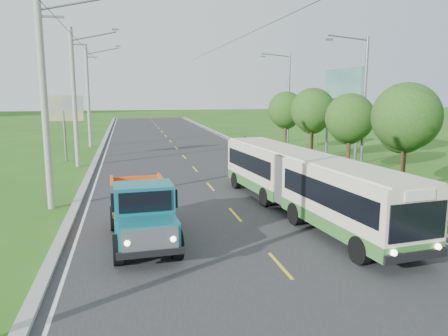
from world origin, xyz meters
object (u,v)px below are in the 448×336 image
object	(u,v)px
tree_fourth	(349,121)
bus	(303,179)
pole_far	(88,96)
tree_third	(405,120)
pole_mid	(75,97)
tree_back	(286,112)
streetlight_mid	(362,101)
planter_near	(404,199)
billboard_right	(342,93)
planter_far	(288,154)
pole_near	(45,101)
tree_fifth	(313,112)
dump_truck	(142,207)
streetlight_far	(287,98)
billboard_left	(63,112)

from	to	relation	value
tree_fourth	bus	xyz separation A→B (m)	(-6.86, -8.71, -1.94)
pole_far	tree_third	distance (m)	30.78
pole_mid	pole_far	world-z (taller)	same
tree_back	pole_mid	bearing A→B (deg)	-164.16
streetlight_mid	pole_mid	bearing A→B (deg)	159.68
planter_near	billboard_right	distance (m)	15.34
pole_far	planter_far	distance (m)	20.70
pole_mid	tree_third	distance (m)	22.25
pole_near	tree_fifth	size ratio (longest dim) A/B	1.72
pole_far	tree_third	bearing A→B (deg)	-53.91
tree_fourth	pole_far	bearing A→B (deg)	133.85
tree_fifth	dump_truck	distance (m)	22.14
planter_near	tree_fourth	bearing A→B (deg)	81.23
pole_near	streetlight_mid	world-z (taller)	pole_near
streetlight_mid	bus	xyz separation A→B (m)	(-7.65, -8.57, -3.26)
streetlight_far	pole_far	bearing A→B (deg)	165.19
streetlight_mid	streetlight_far	distance (m)	14.00
pole_near	planter_near	xyz separation A→B (m)	(16.86, -3.00, -4.81)
planter_near	dump_truck	world-z (taller)	dump_truck
tree_fifth	planter_far	xyz separation A→B (m)	(-1.26, 1.86, -3.57)
tree_third	streetlight_mid	distance (m)	5.98
tree_back	planter_near	bearing A→B (deg)	-93.57
tree_fifth	streetlight_far	distance (m)	7.97
pole_near	streetlight_far	xyz separation A→B (m)	(18.90, 19.00, -0.19)
pole_near	streetlight_far	size ratio (longest dim) A/B	1.10
pole_near	planter_near	distance (m)	17.79
pole_mid	billboard_right	bearing A→B (deg)	-2.78
billboard_left	pole_near	bearing A→B (deg)	-85.28
streetlight_far	dump_truck	size ratio (longest dim) A/B	1.58
streetlight_far	pole_near	bearing A→B (deg)	-134.86
billboard_right	pole_mid	bearing A→B (deg)	177.22
planter_near	bus	size ratio (longest dim) A/B	0.05
bus	tree_fourth	bearing A→B (deg)	45.90
tree_third	bus	size ratio (longest dim) A/B	0.42
streetlight_far	billboard_left	size ratio (longest dim) A/B	1.74
billboard_right	tree_back	bearing A→B (deg)	111.70
tree_back	bus	bearing A→B (deg)	-108.34
tree_back	streetlight_mid	world-z (taller)	streetlight_mid
streetlight_far	bus	bearing A→B (deg)	-108.73
tree_third	billboard_left	xyz separation A→B (m)	(-19.36, 15.86, -0.12)
pole_near	pole_mid	world-z (taller)	same
streetlight_mid	streetlight_far	bearing A→B (deg)	90.00
tree_fourth	streetlight_far	distance (m)	13.94
tree_back	planter_far	world-z (taller)	tree_back
tree_fourth	dump_truck	size ratio (longest dim) A/B	0.94
tree_fifth	streetlight_mid	size ratio (longest dim) A/B	0.64
planter_near	bus	xyz separation A→B (m)	(-5.61, -0.57, 1.36)
pole_far	bus	bearing A→B (deg)	-67.79
pole_far	billboard_left	distance (m)	9.17
pole_mid	streetlight_mid	size ratio (longest dim) A/B	1.10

